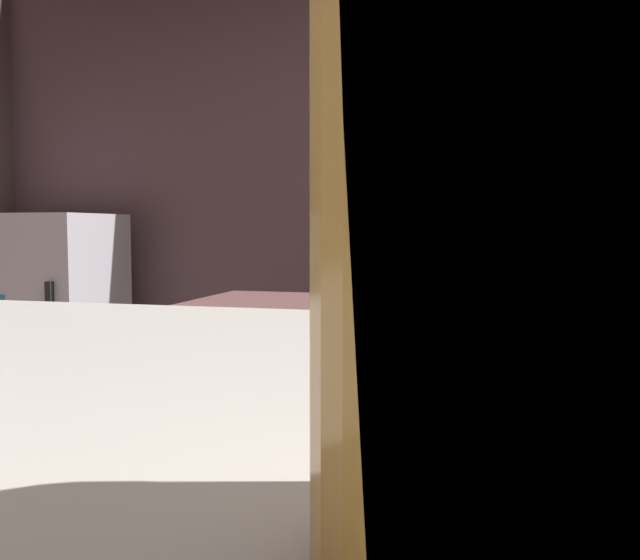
# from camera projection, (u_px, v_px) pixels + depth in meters

# --- Properties ---
(wall_back) EXTENTS (5.20, 0.10, 2.70)m
(wall_back) POSITION_uv_depth(u_px,v_px,m) (467.00, 177.00, 3.37)
(wall_back) COLOR brown
(wall_back) RESTS_ON ground
(prep_counter) EXTENTS (2.10, 0.60, 0.89)m
(prep_counter) POSITION_uv_depth(u_px,v_px,m) (563.00, 477.00, 1.83)
(prep_counter) COLOR brown
(prep_counter) RESTS_ON ground
(back_shelf) EXTENTS (0.76, 0.36, 1.19)m
(back_shelf) POSITION_uv_depth(u_px,v_px,m) (518.00, 341.00, 3.09)
(back_shelf) COLOR #3D3A40
(back_shelf) RESTS_ON ground
(mini_fridge) EXTENTS (0.61, 0.58, 1.17)m
(mini_fridge) POSITION_uv_depth(u_px,v_px,m) (50.00, 329.00, 3.53)
(mini_fridge) COLOR white
(mini_fridge) RESTS_ON ground
(bartender) EXTENTS (0.44, 0.52, 1.74)m
(bartender) POSITION_uv_depth(u_px,v_px,m) (411.00, 271.00, 1.43)
(bartender) COLOR #34252E
(bartender) RESTS_ON ground
(mixing_bowl) EXTENTS (0.16, 0.16, 0.05)m
(mixing_bowl) POSITION_uv_depth(u_px,v_px,m) (386.00, 300.00, 1.82)
(mixing_bowl) COLOR #CC4B2C
(mixing_bowl) RESTS_ON prep_counter
(chefs_knife) EXTENTS (0.24, 0.10, 0.01)m
(chefs_knife) POSITION_uv_depth(u_px,v_px,m) (541.00, 310.00, 1.76)
(chefs_knife) COLOR silver
(chefs_knife) RESTS_ON prep_counter
(pint_glass_far) EXTENTS (0.08, 0.08, 0.14)m
(pint_glass_far) POSITION_uv_depth(u_px,v_px,m) (539.00, 174.00, 0.12)
(pint_glass_far) COLOR gold
(pint_glass_far) RESTS_ON bar_counter
(bottle_soy) EXTENTS (0.06, 0.06, 0.23)m
(bottle_soy) POSITION_uv_depth(u_px,v_px,m) (513.00, 185.00, 2.96)
(bottle_soy) COLOR red
(bottle_soy) RESTS_ON back_shelf
(bottle_vinegar) EXTENTS (0.06, 0.06, 0.24)m
(bottle_vinegar) POSITION_uv_depth(u_px,v_px,m) (465.00, 187.00, 3.13)
(bottle_vinegar) COLOR #CED179
(bottle_vinegar) RESTS_ON back_shelf
(bottle_olive_oil) EXTENTS (0.07, 0.07, 0.20)m
(bottle_olive_oil) POSITION_uv_depth(u_px,v_px,m) (561.00, 188.00, 2.91)
(bottle_olive_oil) COLOR black
(bottle_olive_oil) RESTS_ON back_shelf
(bottle_hot_sauce) EXTENTS (0.05, 0.05, 0.24)m
(bottle_hot_sauce) POSITION_uv_depth(u_px,v_px,m) (575.00, 186.00, 2.99)
(bottle_hot_sauce) COLOR #2F5C8F
(bottle_hot_sauce) RESTS_ON back_shelf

